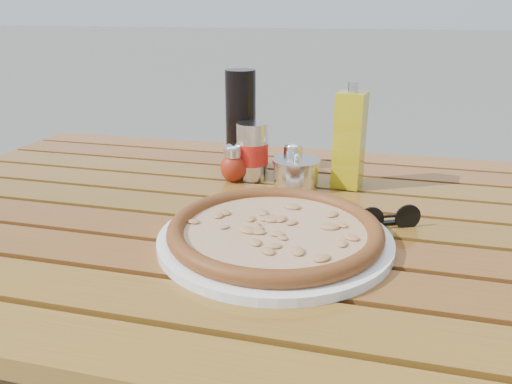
% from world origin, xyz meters
% --- Properties ---
extents(table, '(1.40, 0.90, 0.75)m').
position_xyz_m(table, '(0.00, -0.00, 0.67)').
color(table, '#361C0C').
rests_on(table, ground).
extents(plate, '(0.48, 0.48, 0.01)m').
position_xyz_m(plate, '(0.06, -0.12, 0.76)').
color(plate, white).
rests_on(plate, table).
extents(pizza, '(0.40, 0.40, 0.03)m').
position_xyz_m(pizza, '(0.06, -0.12, 0.77)').
color(pizza, beige).
rests_on(pizza, plate).
extents(pepper_shaker, '(0.07, 0.07, 0.08)m').
position_xyz_m(pepper_shaker, '(-0.08, 0.15, 0.79)').
color(pepper_shaker, '#AB2A13').
rests_on(pepper_shaker, table).
extents(oregano_shaker, '(0.07, 0.07, 0.08)m').
position_xyz_m(oregano_shaker, '(0.03, 0.20, 0.79)').
color(oregano_shaker, '#354019').
rests_on(oregano_shaker, table).
extents(dark_bottle, '(0.09, 0.09, 0.22)m').
position_xyz_m(dark_bottle, '(-0.09, 0.24, 0.86)').
color(dark_bottle, black).
rests_on(dark_bottle, table).
extents(soda_can, '(0.08, 0.08, 0.12)m').
position_xyz_m(soda_can, '(-0.05, 0.18, 0.81)').
color(soda_can, silver).
rests_on(soda_can, table).
extents(olive_oil_cruet, '(0.06, 0.06, 0.21)m').
position_xyz_m(olive_oil_cruet, '(0.15, 0.18, 0.85)').
color(olive_oil_cruet, '#AE9D12').
rests_on(olive_oil_cruet, table).
extents(parmesan_tin, '(0.12, 0.12, 0.07)m').
position_xyz_m(parmesan_tin, '(0.05, 0.15, 0.78)').
color(parmesan_tin, silver).
rests_on(parmesan_tin, table).
extents(sunglasses, '(0.11, 0.07, 0.04)m').
position_xyz_m(sunglasses, '(0.23, -0.01, 0.77)').
color(sunglasses, black).
rests_on(sunglasses, table).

